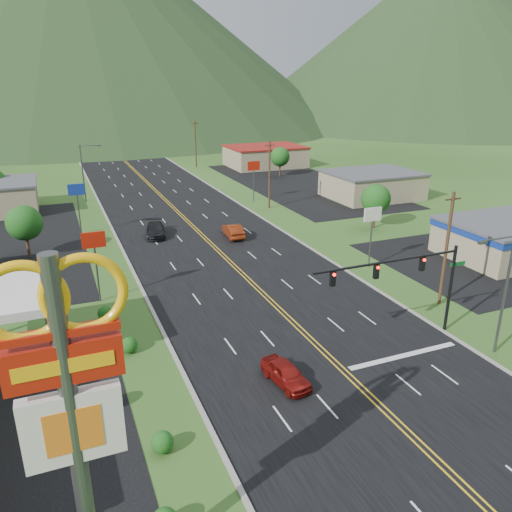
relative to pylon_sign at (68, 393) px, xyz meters
name	(u,v)px	position (x,y,z in m)	size (l,w,h in m)	color
ground	(480,502)	(17.00, -2.00, -9.30)	(500.00, 500.00, 0.00)	#2C4C1B
road	(480,502)	(17.00, -2.00, -9.30)	(20.00, 460.00, 0.04)	black
pylon_sign	(68,393)	(0.00, 0.00, 0.00)	(4.32, 0.60, 14.00)	#59595E
traffic_signal	(410,274)	(23.48, 12.00, -3.97)	(13.10, 0.43, 7.00)	black
streetlight_east	(503,287)	(28.18, 8.00, -4.12)	(3.28, 0.25, 9.00)	#59595E
streetlight_west	(84,169)	(5.32, 68.00, -4.12)	(3.28, 0.25, 9.00)	#59595E
building_east_mid	(372,185)	(49.00, 53.00, -7.14)	(14.40, 11.40, 4.30)	tan
building_east_far	(265,156)	(45.00, 88.00, -7.04)	(16.40, 12.40, 4.50)	tan
pole_sign_west_a	(94,247)	(3.00, 28.00, -4.25)	(2.00, 0.18, 6.40)	#59595E
pole_sign_west_b	(77,195)	(3.00, 50.00, -4.25)	(2.00, 0.18, 6.40)	#59595E
pole_sign_east_a	(372,220)	(30.00, 26.00, -4.25)	(2.00, 0.18, 6.40)	#59595E
pole_sign_east_b	(254,170)	(30.00, 58.00, -4.25)	(2.00, 0.18, 6.40)	#59595E
tree_west_a	(24,223)	(-3.00, 43.00, -5.41)	(3.84, 3.84, 5.82)	#382314
tree_east_a	(376,199)	(39.00, 38.00, -5.41)	(3.84, 3.84, 5.82)	#382314
tree_east_b	(280,157)	(43.00, 76.00, -5.41)	(3.84, 3.84, 5.82)	#382314
utility_pole_a	(446,249)	(30.50, 16.00, -4.17)	(1.60, 0.28, 10.00)	#382314
utility_pole_b	(269,175)	(30.50, 53.00, -4.17)	(1.60, 0.28, 10.00)	#382314
utility_pole_c	(196,144)	(30.50, 93.00, -4.17)	(1.60, 0.28, 10.00)	#382314
utility_pole_d	(157,128)	(30.50, 133.00, -4.17)	(1.60, 0.28, 10.00)	#382314
mountain_n	(74,15)	(17.00, 218.00, 33.20)	(220.00, 220.00, 85.00)	#223819
mountain_ne	(439,38)	(164.84, 174.19, 25.70)	(180.00, 180.00, 70.00)	#223819
car_red_near	(286,374)	(12.74, 10.17, -8.59)	(1.68, 4.19, 1.43)	maroon
car_dark_mid	(156,230)	(11.56, 45.23, -8.51)	(2.22, 5.45, 1.58)	black
car_red_far	(233,231)	(20.38, 41.16, -8.48)	(1.74, 5.00, 1.65)	maroon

